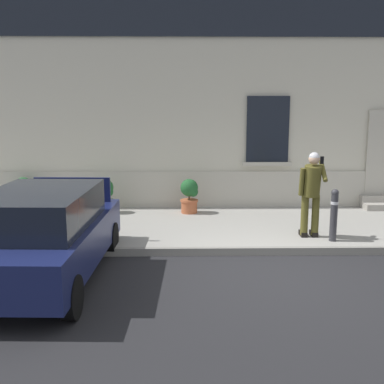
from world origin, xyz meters
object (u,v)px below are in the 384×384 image
Objects in this scene: hatchback_car_navy at (44,233)px; planter_olive at (105,195)px; planter_terracotta at (190,195)px; person_on_phone at (312,189)px; planter_charcoal at (24,193)px; bollard_near_person at (334,213)px.

hatchback_car_navy reaches higher than planter_olive.
planter_terracotta is at bearing 60.17° from hatchback_car_navy.
person_on_phone is at bearing -26.97° from planter_olive.
hatchback_car_navy is 4.79× the size of planter_charcoal.
person_on_phone reaches higher than hatchback_car_navy.
bollard_near_person reaches higher than planter_charcoal.
bollard_near_person is at bearing -27.57° from planter_olive.
hatchback_car_navy is at bearing -67.77° from planter_charcoal.
planter_terracotta is (2.11, -0.06, 0.00)m from planter_olive.
bollard_near_person reaches higher than planter_olive.
planter_terracotta is (-2.81, 2.51, -0.11)m from bollard_near_person.
planter_charcoal is at bearing 171.88° from person_on_phone.
bollard_near_person reaches higher than planter_terracotta.
bollard_near_person is 1.22× the size of planter_terracotta.
hatchback_car_navy is at bearing -145.13° from person_on_phone.
bollard_near_person is at bearing -22.14° from planter_charcoal.
person_on_phone is 3.35m from planter_terracotta.
bollard_near_person is 0.60× the size of person_on_phone.
person_on_phone is 2.03× the size of planter_olive.
planter_terracotta is (-2.42, 2.25, -0.54)m from person_on_phone.
planter_charcoal is 1.00× the size of planter_terracotta.
planter_charcoal is (-7.04, 2.86, -0.11)m from bollard_near_person.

